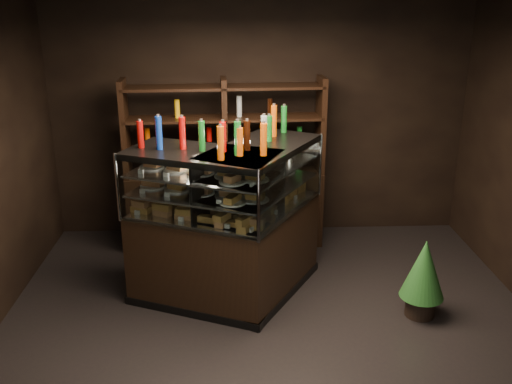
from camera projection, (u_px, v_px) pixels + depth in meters
ground at (272, 340)px, 5.03m from camera, size 5.00×5.00×0.00m
room_shell at (275, 124)px, 4.38m from camera, size 5.02×5.02×3.01m
display_case at (233, 249)px, 5.60m from camera, size 2.00×1.58×1.54m
food_display at (232, 186)px, 5.38m from camera, size 1.60×1.20×0.47m
bottles_top at (231, 134)px, 5.21m from camera, size 1.43×1.06×0.30m
potted_conifer at (424, 268)px, 5.25m from camera, size 0.41×0.41×0.88m
back_shelving at (226, 196)px, 6.74m from camera, size 2.30×0.54×2.00m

